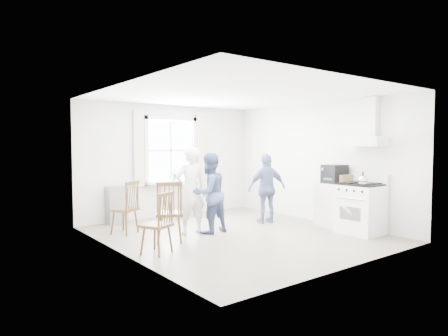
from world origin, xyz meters
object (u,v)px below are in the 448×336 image
Objects in this scene: stereo_stack at (334,174)px; person_right at (267,188)px; person_mid at (209,193)px; windsor_chair_c at (162,216)px; windsor_chair_a at (129,202)px; low_cabinet at (332,205)px; windsor_chair_b at (169,205)px; person_left at (191,191)px; gas_stove at (360,208)px.

stereo_stack is 0.30× the size of person_right.
windsor_chair_c is at bearing 22.22° from person_mid.
person_mid is at bearing 28.78° from windsor_chair_c.
stereo_stack reaches higher than windsor_chair_a.
windsor_chair_a reaches higher than windsor_chair_c.
person_mid reaches higher than person_right.
windsor_chair_a is 1.51m from person_mid.
windsor_chair_c is 0.65× the size of person_right.
low_cabinet is at bearing 139.85° from person_right.
windsor_chair_a reaches higher than low_cabinet.
stereo_stack reaches higher than windsor_chair_b.
stereo_stack is 0.27× the size of person_left.
gas_stove is 0.68× the size of person_left.
person_left reaches higher than windsor_chair_c.
windsor_chair_a is at bearing 151.90° from low_cabinet.
person_left reaches higher than stereo_stack.
person_left is (1.11, 0.94, 0.23)m from windsor_chair_c.
windsor_chair_b is at bearing 165.98° from low_cabinet.
windsor_chair_c is 0.59× the size of person_left.
person_mid reaches higher than windsor_chair_b.
person_left is 0.36m from person_mid.
windsor_chair_b is (-3.32, 0.86, -0.44)m from stereo_stack.
person_right is at bearing -175.81° from person_left.
person_left is (0.93, -0.68, 0.20)m from windsor_chair_a.
windsor_chair_a is at bearing 83.46° from windsor_chair_c.
person_right reaches higher than windsor_chair_a.
person_mid reaches higher than windsor_chair_c.
low_cabinet is 0.93× the size of windsor_chair_c.
windsor_chair_a is 0.67× the size of person_right.
person_right is (-0.77, 1.12, 0.30)m from low_cabinet.
person_mid is (0.32, -0.15, -0.06)m from person_left.
windsor_chair_a is at bearing 143.33° from gas_stove.
gas_stove is at bearing 150.44° from person_left.
stereo_stack is (0.07, 0.66, 0.60)m from gas_stove.
gas_stove reaches higher than windsor_chair_b.
person_mid is (1.44, 0.79, 0.17)m from windsor_chair_c.
low_cabinet is 2.93m from person_left.
windsor_chair_c is 3.10m from person_right.
person_right is at bearing 123.68° from stereo_stack.
gas_stove is at bearing 135.12° from person_mid.
windsor_chair_c is at bearing 165.02° from gas_stove.
stereo_stack is at bearing 83.63° from gas_stove.
windsor_chair_a is (-3.57, 1.90, 0.16)m from low_cabinet.
person_mid is at bearing -33.52° from windsor_chair_a.
windsor_chair_b is 1.10× the size of windsor_chair_c.
person_left is at bearing 12.40° from person_right.
person_right reaches higher than windsor_chair_c.
gas_stove is 1.05× the size of windsor_chair_b.
windsor_chair_b is 2.57m from person_right.
low_cabinet is 0.59× the size of person_mid.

